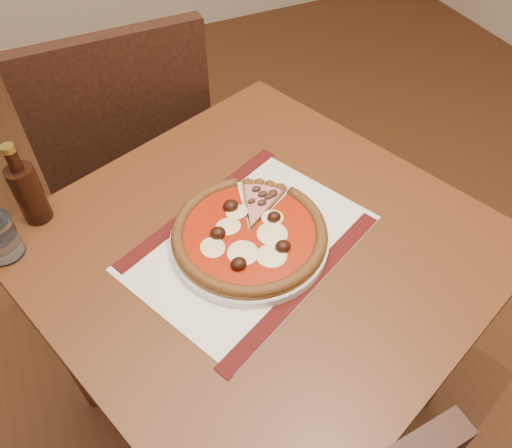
{
  "coord_description": "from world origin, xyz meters",
  "views": [
    {
      "loc": [
        -0.04,
        0.1,
        1.49
      ],
      "look_at": [
        0.23,
        0.68,
        0.78
      ],
      "focal_mm": 35.0,
      "sensor_mm": 36.0,
      "label": 1
    }
  ],
  "objects": [
    {
      "name": "table",
      "position": [
        0.23,
        0.66,
        0.65
      ],
      "size": [
        1.03,
        1.03,
        0.75
      ],
      "rotation": [
        0.0,
        0.0,
        0.35
      ],
      "color": "#582914",
      "rests_on": "ground"
    },
    {
      "name": "chair_far",
      "position": [
        0.09,
        1.3,
        0.55
      ],
      "size": [
        0.46,
        0.46,
        0.96
      ],
      "rotation": [
        0.0,
        0.0,
        3.15
      ],
      "color": "black",
      "rests_on": "ground"
    },
    {
      "name": "placemat",
      "position": [
        0.21,
        0.67,
        0.75
      ],
      "size": [
        0.53,
        0.47,
        0.0
      ],
      "primitive_type": "cube",
      "rotation": [
        0.0,
        0.0,
        0.43
      ],
      "color": "beige",
      "rests_on": "table"
    },
    {
      "name": "plate",
      "position": [
        0.21,
        0.67,
        0.76
      ],
      "size": [
        0.3,
        0.3,
        0.02
      ],
      "primitive_type": "cylinder",
      "color": "white",
      "rests_on": "placemat"
    },
    {
      "name": "pizza",
      "position": [
        0.21,
        0.67,
        0.78
      ],
      "size": [
        0.29,
        0.29,
        0.04
      ],
      "color": "#946223",
      "rests_on": "plate"
    },
    {
      "name": "ham_slice",
      "position": [
        0.27,
        0.74,
        0.78
      ],
      "size": [
        0.11,
        0.13,
        0.02
      ],
      "rotation": [
        0.0,
        0.0,
        0.92
      ],
      "color": "#946223",
      "rests_on": "plate"
    },
    {
      "name": "bottle",
      "position": [
        -0.15,
        0.91,
        0.82
      ],
      "size": [
        0.05,
        0.05,
        0.18
      ],
      "color": "#36180D",
      "rests_on": "table"
    }
  ]
}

